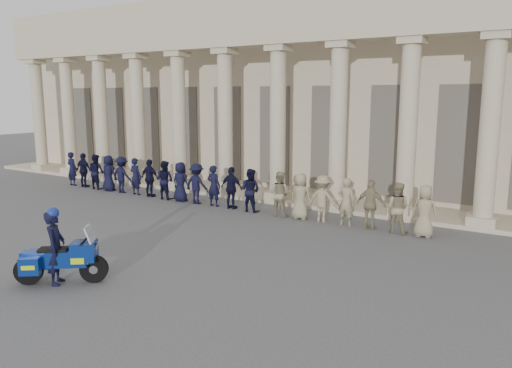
# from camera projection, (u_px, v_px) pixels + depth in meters

# --- Properties ---
(ground) EXTENTS (90.00, 90.00, 0.00)m
(ground) POSITION_uv_depth(u_px,v_px,m) (170.00, 262.00, 13.25)
(ground) COLOR #4D4D50
(ground) RESTS_ON ground
(building) EXTENTS (40.00, 12.50, 9.00)m
(building) POSITION_uv_depth(u_px,v_px,m) (368.00, 92.00, 24.72)
(building) COLOR tan
(building) RESTS_ON ground
(officer_rank) EXTENTS (17.48, 0.62, 1.64)m
(officer_rank) POSITION_uv_depth(u_px,v_px,m) (211.00, 186.00, 19.79)
(officer_rank) COLOR black
(officer_rank) RESTS_ON ground
(motorcycle) EXTENTS (1.80, 1.55, 1.38)m
(motorcycle) POSITION_uv_depth(u_px,v_px,m) (62.00, 259.00, 11.64)
(motorcycle) COLOR black
(motorcycle) RESTS_ON ground
(rider) EXTENTS (0.72, 0.76, 1.84)m
(rider) POSITION_uv_depth(u_px,v_px,m) (55.00, 246.00, 11.57)
(rider) COLOR black
(rider) RESTS_ON ground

